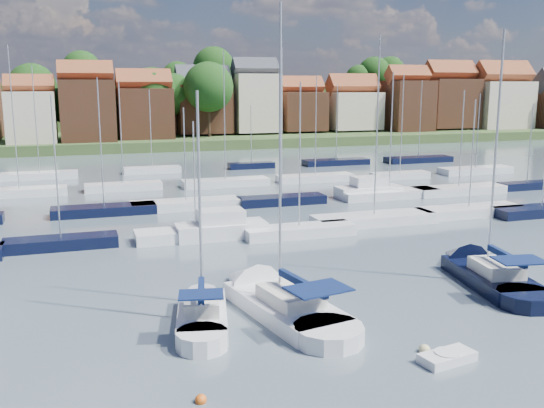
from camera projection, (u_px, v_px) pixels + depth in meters
name	position (u px, v px, depth m)	size (l,w,h in m)	color
ground	(227.00, 192.00, 67.38)	(260.00, 260.00, 0.00)	#4E626B
sailboat_left	(202.00, 311.00, 30.83)	(4.17, 9.32, 12.39)	silver
sailboat_centre	(270.00, 299.00, 32.70)	(5.65, 12.95, 17.00)	silver
sailboat_navy	(480.00, 272.00, 37.36)	(4.92, 11.92, 16.04)	black
tender	(447.00, 357.00, 25.98)	(2.63, 1.57, 0.53)	silver
buoy_b	(201.00, 402.00, 22.70)	(0.45, 0.45, 0.45)	#D85914
buoy_c	(303.00, 347.00, 27.51)	(0.50, 0.50, 0.50)	#D85914
buoy_d	(424.00, 352.00, 26.98)	(0.52, 0.52, 0.52)	beige
buoy_e	(464.00, 279.00, 37.18)	(0.47, 0.47, 0.47)	#D85914
marina_field	(255.00, 194.00, 63.34)	(79.62, 41.41, 15.93)	silver
far_shore_town	(148.00, 113.00, 153.65)	(212.46, 90.00, 22.27)	#43562B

